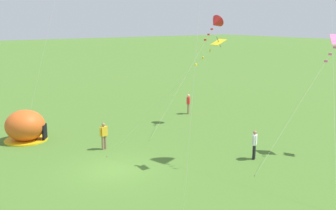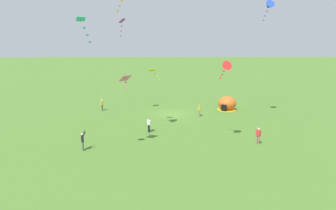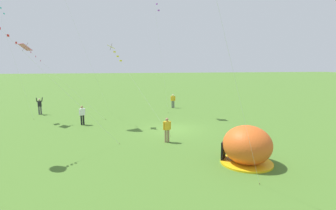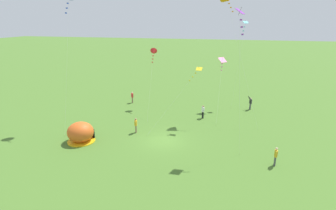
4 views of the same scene
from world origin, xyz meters
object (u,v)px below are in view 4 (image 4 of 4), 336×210
Objects in this scene: kite_cyan at (245,27)px; person_near_tent at (132,97)px; kite_purple at (240,17)px; popup_tent at (81,132)px; kite_yellow at (196,72)px; person_flying_kite at (250,103)px; kite_pink at (222,62)px; kite_red at (153,52)px; person_watching_sky at (136,125)px; person_with_toddler at (203,111)px; person_far_back at (276,155)px.

person_near_tent is at bearing -166.46° from kite_cyan.
popup_tent is at bearing -169.64° from kite_purple.
person_flying_kite is at bearing 50.15° from kite_yellow.
person_near_tent is 0.13× the size of kite_purple.
kite_cyan is at bearing 86.74° from kite_purple.
person_flying_kite is 7.08m from kite_pink.
kite_red is at bearing 136.37° from kite_purple.
kite_red reaches higher than person_watching_sky.
kite_yellow is at bearing 135.78° from kite_purple.
kite_cyan is (15.63, 3.76, 10.11)m from person_near_tent.
kite_purple is (-2.45, -12.11, 11.28)m from person_flying_kite.
kite_purple is at bearing -36.67° from person_near_tent.
kite_cyan is at bearing 121.13° from person_flying_kite.
kite_pink is (8.54, 10.92, 5.70)m from person_watching_sky.
kite_purple is 13.04m from kite_pink.
popup_tent is 5.88m from person_watching_sky.
person_flying_kite is 0.23× the size of kite_red.
kite_red is (3.58, -0.32, 6.79)m from person_near_tent.
kite_purple is at bearing -62.96° from person_with_toddler.
kite_yellow is at bearing -102.00° from person_with_toddler.
person_far_back is 0.24× the size of kite_yellow.
person_far_back is at bearing -37.05° from kite_purple.
kite_yellow is at bearing 29.26° from person_watching_sky.
kite_purple is at bearing -101.41° from person_flying_kite.
kite_pink is 6.01m from kite_cyan.
person_flying_kite is (6.05, 5.05, 0.03)m from person_with_toddler.
person_far_back and person_watching_sky have the same top height.
person_with_toddler is at bearing 126.80° from person_far_back.
person_near_tent is at bearing 146.86° from kite_yellow.
person_flying_kite is 17.27m from person_near_tent.
person_near_tent is (-17.23, -1.11, -0.03)m from person_flying_kite.
person_near_tent is 14.23m from kite_pink.
kite_pink reaches higher than person_flying_kite.
person_near_tent is (-18.64, 13.92, 0.00)m from person_far_back.
person_far_back is 0.14× the size of kite_cyan.
kite_cyan is at bearing 99.67° from person_far_back.
kite_purple is at bearing 10.36° from popup_tent.
popup_tent is at bearing -143.90° from person_watching_sky.
person_flying_kite is at bearing 95.36° from person_far_back.
popup_tent is 20.39m from kite_pink.
kite_cyan is (-3.01, 17.68, 10.11)m from person_far_back.
person_near_tent is at bearing 143.25° from person_far_back.
kite_pink is at bearing 71.83° from kite_yellow.
person_far_back is 1.00× the size of person_near_tent.
kite_purple reaches higher than person_watching_sky.
popup_tent is at bearing -139.41° from person_with_toddler.
kite_pink is (-4.21, -0.48, 5.67)m from person_flying_kite.
kite_purple reaches higher than kite_cyan.
kite_purple reaches higher than person_flying_kite.
person_far_back and person_near_tent have the same top height.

